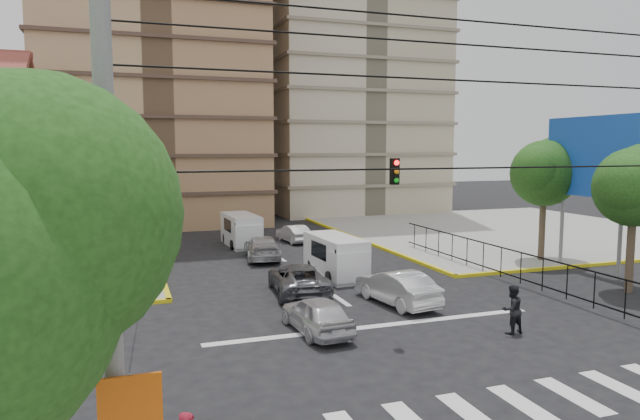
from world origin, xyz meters
name	(u,v)px	position (x,y,z in m)	size (l,w,h in m)	color
ground	(392,336)	(0.00, 0.00, 0.00)	(160.00, 160.00, 0.00)	black
sidewalk_ne	(507,230)	(20.00, 20.00, 0.07)	(26.00, 26.00, 0.15)	gray
crosswalk_stripes	(498,409)	(0.00, -6.00, 0.01)	(12.00, 2.40, 0.01)	silver
stop_line	(378,326)	(0.00, 1.20, 0.01)	(13.00, 0.40, 0.01)	silver
park_fence	(520,287)	(9.00, 4.50, 0.00)	(0.10, 22.50, 1.66)	black
billboard	(592,160)	(14.45, 6.00, 6.00)	(0.36, 6.20, 8.10)	slate
tree_park_a	(636,183)	(13.08, 2.01, 5.01)	(4.41, 3.60, 6.83)	#473828
tree_park_c	(546,170)	(14.09, 9.01, 5.34)	(4.65, 3.80, 7.25)	#473828
tree_tudor	(62,174)	(-11.90, 16.01, 5.22)	(5.39, 4.40, 7.43)	#473828
traffic_light_nw	(149,229)	(-7.80, 7.80, 3.11)	(0.28, 0.22, 4.40)	black
traffic_light_hanging	(424,171)	(0.00, -2.04, 5.90)	(18.00, 9.12, 0.92)	black
utility_pole_sw	(111,276)	(-9.00, -9.00, 4.77)	(1.40, 0.28, 9.00)	slate
van_right_lane	(337,258)	(1.41, 9.20, 1.02)	(2.04, 4.72, 2.09)	silver
van_left_lane	(242,231)	(-1.31, 20.11, 1.03)	(2.05, 4.77, 2.12)	silver
car_silver_front_left	(317,314)	(-2.38, 1.26, 0.67)	(1.58, 3.93, 1.34)	silver
car_white_front_right	(397,287)	(2.02, 3.68, 0.73)	(1.54, 4.43, 1.46)	white
car_grey_mid_left	(298,279)	(-1.41, 6.75, 0.68)	(2.27, 4.93, 1.37)	#5A5B62
car_silver_rear_left	(262,248)	(-1.09, 15.18, 0.70)	(1.95, 4.79, 1.39)	#A3A3A7
car_darkgrey_mid_right	(326,241)	(3.31, 16.14, 0.68)	(1.60, 3.97, 1.35)	black
car_white_rear_right	(294,233)	(2.43, 20.49, 0.62)	(1.31, 3.75, 1.23)	white
pedestrian_crosswalk	(512,309)	(4.15, -1.13, 0.88)	(0.86, 0.67, 1.76)	black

